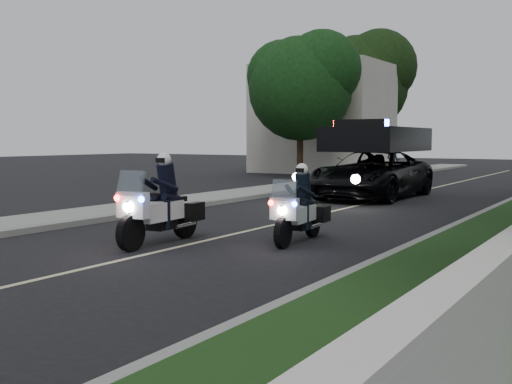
# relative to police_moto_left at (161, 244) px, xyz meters

# --- Properties ---
(ground) EXTENTS (120.00, 120.00, 0.00)m
(ground) POSITION_rel_police_moto_left_xyz_m (0.55, 0.76, 0.00)
(ground) COLOR black
(ground) RESTS_ON ground
(curb_right) EXTENTS (0.20, 60.00, 0.15)m
(curb_right) POSITION_rel_police_moto_left_xyz_m (4.65, 10.76, 0.07)
(curb_right) COLOR gray
(curb_right) RESTS_ON ground
(curb_left) EXTENTS (0.20, 60.00, 0.15)m
(curb_left) POSITION_rel_police_moto_left_xyz_m (-3.55, 10.76, 0.07)
(curb_left) COLOR gray
(curb_left) RESTS_ON ground
(sidewalk_left) EXTENTS (2.00, 60.00, 0.16)m
(sidewalk_left) POSITION_rel_police_moto_left_xyz_m (-4.65, 10.76, 0.08)
(sidewalk_left) COLOR gray
(sidewalk_left) RESTS_ON ground
(building_far) EXTENTS (8.00, 6.00, 7.00)m
(building_far) POSITION_rel_police_moto_left_xyz_m (-9.45, 26.76, 3.50)
(building_far) COLOR #A8A396
(building_far) RESTS_ON ground
(lane_marking) EXTENTS (0.12, 50.00, 0.01)m
(lane_marking) POSITION_rel_police_moto_left_xyz_m (0.55, 10.76, 0.00)
(lane_marking) COLOR #BFB78C
(lane_marking) RESTS_ON ground
(police_moto_left) EXTENTS (0.96, 2.30, 1.90)m
(police_moto_left) POSITION_rel_police_moto_left_xyz_m (0.00, 0.00, 0.00)
(police_moto_left) COLOR silver
(police_moto_left) RESTS_ON ground
(police_moto_right) EXTENTS (0.88, 2.02, 1.67)m
(police_moto_right) POSITION_rel_police_moto_left_xyz_m (2.32, 1.74, 0.00)
(police_moto_right) COLOR silver
(police_moto_right) RESTS_ON ground
(police_suv) EXTENTS (2.94, 6.32, 3.07)m
(police_suv) POSITION_rel_police_moto_left_xyz_m (-0.03, 11.79, 0.00)
(police_suv) COLOR black
(police_suv) RESTS_ON ground
(bicycle) EXTENTS (0.71, 1.88, 0.97)m
(bicycle) POSITION_rel_police_moto_left_xyz_m (-2.11, 19.70, 0.00)
(bicycle) COLOR black
(bicycle) RESTS_ON ground
(cyclist) EXTENTS (0.63, 0.46, 1.63)m
(cyclist) POSITION_rel_police_moto_left_xyz_m (-2.11, 19.70, 0.00)
(cyclist) COLOR black
(cyclist) RESTS_ON ground
(tree_left_near) EXTENTS (7.68, 7.68, 9.64)m
(tree_left_near) POSITION_rel_police_moto_left_xyz_m (-7.85, 20.69, 0.00)
(tree_left_near) COLOR #133A13
(tree_left_near) RESTS_ON ground
(tree_left_far) EXTENTS (7.21, 7.21, 11.53)m
(tree_left_far) POSITION_rel_police_moto_left_xyz_m (-8.70, 30.82, 0.00)
(tree_left_far) COLOR black
(tree_left_far) RESTS_ON ground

